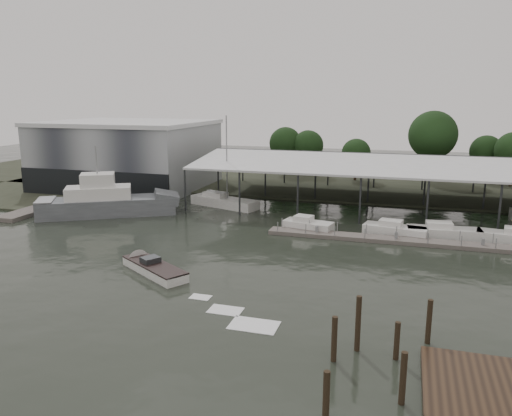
# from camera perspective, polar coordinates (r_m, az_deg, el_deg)

# --- Properties ---
(ground) EXTENTS (200.00, 200.00, 0.00)m
(ground) POSITION_cam_1_polar(r_m,az_deg,el_deg) (44.92, -2.93, -5.91)
(ground) COLOR #252B23
(ground) RESTS_ON ground
(land_strip_far) EXTENTS (140.00, 30.00, 0.30)m
(land_strip_far) POSITION_cam_1_polar(r_m,az_deg,el_deg) (84.50, 6.78, 2.90)
(land_strip_far) COLOR #393E2F
(land_strip_far) RESTS_ON ground
(land_strip_west) EXTENTS (20.00, 40.00, 0.30)m
(land_strip_west) POSITION_cam_1_polar(r_m,az_deg,el_deg) (89.90, -20.74, 2.75)
(land_strip_west) COLOR #393E2F
(land_strip_west) RESTS_ON ground
(storage_warehouse) EXTENTS (24.50, 20.50, 10.50)m
(storage_warehouse) POSITION_cam_1_polar(r_m,az_deg,el_deg) (82.39, -14.37, 5.99)
(storage_warehouse) COLOR #999FA3
(storage_warehouse) RESTS_ON ground
(covered_boat_shed) EXTENTS (58.24, 24.00, 6.96)m
(covered_boat_shed) POSITION_cam_1_polar(r_m,az_deg,el_deg) (68.54, 18.93, 5.14)
(covered_boat_shed) COLOR white
(covered_boat_shed) RESTS_ON ground
(trawler_dock) EXTENTS (3.00, 18.00, 0.50)m
(trawler_dock) POSITION_cam_1_polar(r_m,az_deg,el_deg) (71.43, -22.12, 0.38)
(trawler_dock) COLOR #6A645D
(trawler_dock) RESTS_ON ground
(floating_dock) EXTENTS (28.00, 2.00, 1.40)m
(floating_dock) POSITION_cam_1_polar(r_m,az_deg,el_deg) (51.96, 16.79, -3.63)
(floating_dock) COLOR #6A645D
(floating_dock) RESTS_ON ground
(grey_trawler) EXTENTS (16.64, 12.11, 8.84)m
(grey_trawler) POSITION_cam_1_polar(r_m,az_deg,el_deg) (63.77, -16.51, 0.63)
(grey_trawler) COLOR slate
(grey_trawler) RESTS_ON ground
(white_sailboat) EXTENTS (10.02, 5.56, 12.13)m
(white_sailboat) POSITION_cam_1_polar(r_m,az_deg,el_deg) (66.13, -3.74, 0.72)
(white_sailboat) COLOR white
(white_sailboat) RESTS_ON ground
(speedboat_underway) EXTENTS (16.94, 11.28, 2.00)m
(speedboat_underway) POSITION_cam_1_polar(r_m,az_deg,el_deg) (42.81, -11.98, -6.57)
(speedboat_underway) COLOR white
(speedboat_underway) RESTS_ON ground
(moored_cruiser_0) EXTENTS (5.66, 3.21, 1.70)m
(moored_cruiser_0) POSITION_cam_1_polar(r_m,az_deg,el_deg) (54.42, 5.90, -1.97)
(moored_cruiser_0) COLOR white
(moored_cruiser_0) RESTS_ON ground
(moored_cruiser_1) EXTENTS (6.78, 3.38, 1.70)m
(moored_cruiser_1) POSITION_cam_1_polar(r_m,az_deg,el_deg) (54.22, 15.56, -2.43)
(moored_cruiser_1) COLOR white
(moored_cruiser_1) RESTS_ON ground
(moored_cruiser_2) EXTENTS (7.48, 2.85, 1.70)m
(moored_cruiser_2) POSITION_cam_1_polar(r_m,az_deg,el_deg) (55.00, 20.59, -2.57)
(moored_cruiser_2) COLOR white
(moored_cruiser_2) RESTS_ON ground
(mooring_pilings) EXTENTS (5.34, 9.07, 3.93)m
(mooring_pilings) POSITION_cam_1_polar(r_m,az_deg,el_deg) (28.33, 13.51, -15.58)
(mooring_pilings) COLOR #35271A
(mooring_pilings) RESTS_ON ground
(horizon_tree_line) EXTENTS (69.09, 10.38, 11.99)m
(horizon_tree_line) POSITION_cam_1_polar(r_m,az_deg,el_deg) (89.14, 21.58, 6.55)
(horizon_tree_line) COLOR #302215
(horizon_tree_line) RESTS_ON ground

